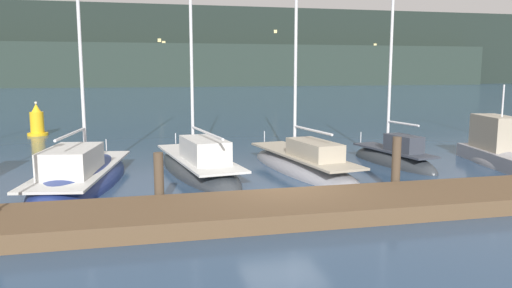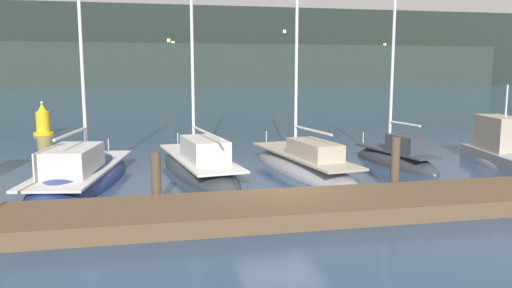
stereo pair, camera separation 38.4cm
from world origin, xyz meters
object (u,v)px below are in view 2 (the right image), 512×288
(sailboat_berth_7, at_px, (396,161))
(motorboat_berth_8, at_px, (502,158))
(channel_buoy, at_px, (43,122))
(sailboat_berth_6, at_px, (303,168))
(sailboat_berth_4, at_px, (81,179))
(sailboat_berth_5, at_px, (199,168))

(sailboat_berth_7, bearing_deg, motorboat_berth_8, -13.36)
(motorboat_berth_8, relative_size, channel_buoy, 2.75)
(channel_buoy, bearing_deg, sailboat_berth_6, -48.77)
(sailboat_berth_7, relative_size, motorboat_berth_8, 1.51)
(sailboat_berth_6, relative_size, motorboat_berth_8, 2.18)
(sailboat_berth_4, xyz_separation_m, sailboat_berth_7, (12.51, 0.75, 0.01))
(sailboat_berth_4, bearing_deg, sailboat_berth_7, 3.45)
(channel_buoy, bearing_deg, sailboat_berth_5, -58.03)
(sailboat_berth_4, distance_m, motorboat_berth_8, 16.84)
(sailboat_berth_5, bearing_deg, motorboat_berth_8, -5.95)
(sailboat_berth_6, distance_m, channel_buoy, 18.65)
(channel_buoy, bearing_deg, sailboat_berth_7, -39.32)
(sailboat_berth_4, height_order, sailboat_berth_5, sailboat_berth_4)
(channel_buoy, bearing_deg, sailboat_berth_4, -74.39)
(sailboat_berth_4, xyz_separation_m, sailboat_berth_6, (8.30, 0.25, 0.02))
(sailboat_berth_4, distance_m, sailboat_berth_5, 4.39)
(sailboat_berth_4, relative_size, channel_buoy, 6.30)
(sailboat_berth_5, bearing_deg, sailboat_berth_4, -166.36)
(sailboat_berth_5, relative_size, motorboat_berth_8, 2.22)
(sailboat_berth_4, bearing_deg, channel_buoy, 105.61)
(sailboat_berth_5, distance_m, sailboat_berth_6, 4.10)
(sailboat_berth_4, xyz_separation_m, channel_buoy, (-3.99, 14.27, 0.64))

